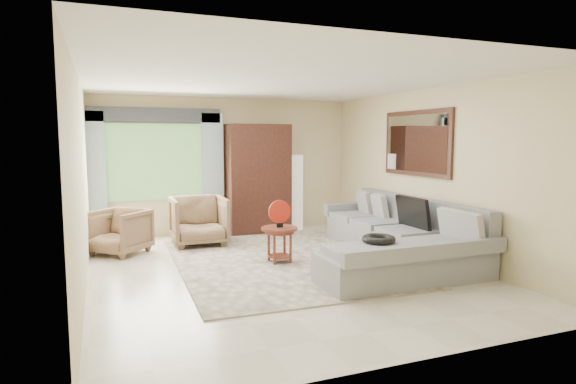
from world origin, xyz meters
name	(u,v)px	position (x,y,z in m)	size (l,w,h in m)	color
ground	(280,270)	(0.00, 0.00, 0.00)	(6.00, 6.00, 0.00)	silver
area_rug	(281,261)	(0.17, 0.44, 0.01)	(3.00, 4.00, 0.02)	#C3B19A
sectional_sofa	(397,243)	(1.78, -0.18, 0.28)	(2.30, 3.46, 0.90)	gray
tv_screen	(413,213)	(2.05, -0.18, 0.72)	(0.06, 0.74, 0.48)	black
garden_hose	(379,239)	(1.00, -0.92, 0.55)	(0.43, 0.43, 0.09)	black
coffee_table	(280,244)	(0.12, 0.36, 0.28)	(0.54, 0.54, 0.54)	#522115
red_disc	(279,212)	(0.12, 0.36, 0.77)	(0.34, 0.34, 0.03)	#AC1F11
armchair_left	(119,232)	(-2.05, 1.82, 0.36)	(0.76, 0.79, 0.72)	#845D48
armchair_right	(199,221)	(-0.74, 2.01, 0.42)	(0.90, 0.93, 0.84)	#7C6243
potted_plant	(102,232)	(-2.31, 2.30, 0.28)	(0.50, 0.43, 0.55)	#999999
armoire	(258,179)	(0.55, 2.72, 1.05)	(1.20, 0.55, 2.10)	black
floor_lamp	(295,192)	(1.35, 2.78, 0.75)	(0.24, 0.24, 1.50)	silver
window	(155,162)	(-1.35, 2.97, 1.40)	(1.80, 0.04, 1.40)	#669E59
curtain_left	(94,178)	(-2.40, 2.88, 1.15)	(0.40, 0.08, 2.30)	#9EB7CC
curtain_right	(213,174)	(-0.30, 2.88, 1.15)	(0.40, 0.08, 2.30)	#9EB7CC
valance	(154,115)	(-1.35, 2.90, 2.25)	(2.40, 0.12, 0.26)	#1E232D
wall_mirror	(416,143)	(2.46, 0.35, 1.75)	(0.05, 1.70, 1.05)	black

